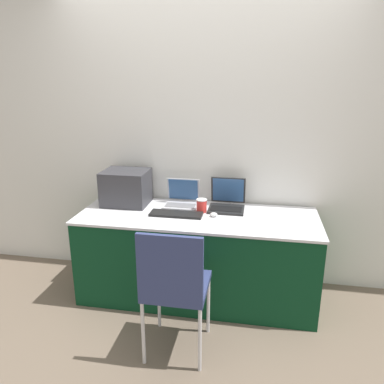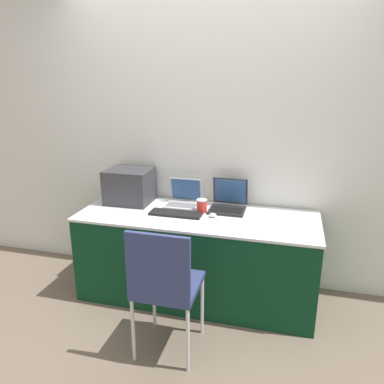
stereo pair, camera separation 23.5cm
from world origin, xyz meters
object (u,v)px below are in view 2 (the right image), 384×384
(printer, at_px, (129,185))
(external_keyboard, at_px, (176,214))
(laptop_left, at_px, (183,200))
(chair, at_px, (165,281))
(coffee_cup, at_px, (202,206))
(mouse, at_px, (213,215))
(laptop_right, at_px, (228,203))

(printer, xyz_separation_m, external_keyboard, (0.49, -0.20, -0.15))
(laptop_left, bearing_deg, chair, -81.02)
(printer, distance_m, laptop_left, 0.50)
(coffee_cup, bearing_deg, laptop_left, 146.24)
(laptop_left, height_order, chair, laptop_left)
(mouse, bearing_deg, coffee_cup, 140.38)
(laptop_left, xyz_separation_m, mouse, (0.31, -0.22, -0.03))
(coffee_cup, height_order, chair, chair)
(printer, height_order, mouse, printer)
(laptop_left, distance_m, chair, 1.00)
(laptop_right, bearing_deg, laptop_left, 178.97)
(chair, bearing_deg, coffee_cup, 86.94)
(mouse, distance_m, chair, 0.78)
(laptop_right, height_order, chair, laptop_right)
(coffee_cup, xyz_separation_m, chair, (-0.04, -0.83, -0.24))
(laptop_right, distance_m, coffee_cup, 0.23)
(laptop_right, bearing_deg, printer, -177.43)
(printer, height_order, laptop_right, printer)
(external_keyboard, xyz_separation_m, coffee_cup, (0.19, 0.12, 0.05))
(external_keyboard, bearing_deg, laptop_left, 91.41)
(mouse, relative_size, chair, 0.07)
(external_keyboard, height_order, chair, chair)
(laptop_right, xyz_separation_m, chair, (-0.24, -0.95, -0.24))
(laptop_left, relative_size, chair, 0.31)
(laptop_left, xyz_separation_m, coffee_cup, (0.20, -0.13, 0.01))
(mouse, bearing_deg, chair, -102.07)
(printer, distance_m, external_keyboard, 0.55)
(printer, bearing_deg, external_keyboard, -22.27)
(coffee_cup, distance_m, mouse, 0.15)
(external_keyboard, xyz_separation_m, chair, (0.15, -0.71, -0.19))
(external_keyboard, bearing_deg, mouse, 4.35)
(printer, distance_m, chair, 1.16)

